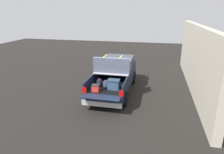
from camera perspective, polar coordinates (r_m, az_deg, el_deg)
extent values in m
plane|color=black|center=(12.10, 0.63, -4.08)|extent=(40.00, 40.00, 0.00)
cube|color=#162138|center=(11.88, 0.64, -1.36)|extent=(5.50, 1.92, 0.48)
cube|color=black|center=(10.69, -0.72, -2.15)|extent=(2.80, 1.80, 0.04)
cube|color=#162138|center=(10.86, -5.50, -0.63)|extent=(2.80, 0.06, 0.50)
cube|color=#162138|center=(10.44, 4.25, -1.36)|extent=(2.80, 0.06, 0.50)
cube|color=#162138|center=(11.88, 0.83, 1.13)|extent=(0.06, 1.80, 0.50)
cube|color=#162138|center=(9.19, -3.17, -5.70)|extent=(0.55, 1.80, 0.04)
cube|color=#B2B2B7|center=(11.25, 0.20, 1.58)|extent=(1.25, 1.92, 0.04)
cube|color=#162138|center=(12.99, 1.91, 2.63)|extent=(2.30, 1.92, 0.50)
cube|color=#2D3842|center=(12.77, 1.85, 4.59)|extent=(1.94, 1.76, 0.46)
cube|color=#162138|center=(14.29, 2.95, 3.82)|extent=(0.40, 1.82, 0.38)
cube|color=#B2B2B7|center=(9.49, -2.87, -7.44)|extent=(0.24, 1.92, 0.24)
cube|color=red|center=(9.61, -7.83, -3.71)|extent=(0.06, 0.20, 0.28)
cube|color=red|center=(9.17, 2.57, -4.66)|extent=(0.06, 0.20, 0.28)
cylinder|color=black|center=(13.75, -1.40, 0.43)|extent=(0.78, 0.30, 0.78)
cylinder|color=black|center=(13.45, 5.89, -0.08)|extent=(0.78, 0.30, 0.78)
cylinder|color=black|center=(10.61, -6.05, -5.23)|extent=(0.78, 0.30, 0.78)
cylinder|color=black|center=(10.21, 3.40, -6.12)|extent=(0.78, 0.30, 0.78)
cube|color=#335170|center=(9.96, 0.46, -2.25)|extent=(0.40, 0.55, 0.44)
cube|color=#23394E|center=(9.87, 0.46, -0.92)|extent=(0.44, 0.59, 0.05)
ellipsoid|color=#283351|center=(10.08, -1.73, -2.04)|extent=(0.20, 0.32, 0.43)
ellipsoid|color=#283351|center=(10.00, -1.89, -2.60)|extent=(0.09, 0.22, 0.19)
ellipsoid|color=black|center=(10.36, -3.57, -1.50)|extent=(0.20, 0.32, 0.43)
ellipsoid|color=black|center=(10.28, -3.74, -2.04)|extent=(0.09, 0.22, 0.19)
cube|color=red|center=(9.74, -4.63, -3.22)|extent=(0.26, 0.34, 0.30)
cube|color=#262628|center=(9.68, -4.65, -2.28)|extent=(0.28, 0.36, 0.04)
cube|color=#4C5166|center=(11.18, 0.20, 2.71)|extent=(0.83, 1.99, 0.42)
cube|color=#4C5166|center=(10.76, -0.19, 4.35)|extent=(0.16, 1.99, 0.40)
cube|color=#4C5166|center=(11.37, -4.16, 4.59)|extent=(0.59, 0.20, 0.22)
cube|color=#4C5166|center=(10.99, 4.82, 4.10)|extent=(0.59, 0.20, 0.22)
cube|color=yellow|center=(11.14, -2.06, 5.92)|extent=(0.93, 0.03, 0.02)
cube|color=yellow|center=(10.95, 2.50, 5.69)|extent=(0.93, 0.03, 0.02)
cube|color=beige|center=(13.08, 22.51, 4.96)|extent=(11.88, 0.36, 3.80)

